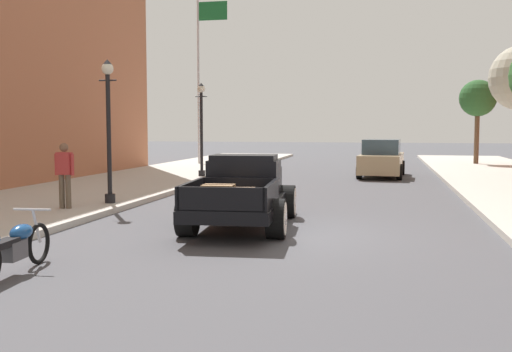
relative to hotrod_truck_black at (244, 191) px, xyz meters
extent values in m
plane|color=#47474C|center=(0.91, -0.90, -0.75)|extent=(140.00, 140.00, 0.00)
cube|color=black|center=(0.02, -0.24, -0.21)|extent=(2.13, 5.02, 0.24)
cube|color=black|center=(-0.01, 0.11, 0.31)|extent=(1.64, 1.22, 0.80)
cube|color=black|center=(0.00, 0.06, 0.77)|extent=(1.50, 1.04, 0.12)
cube|color=#3D4C5B|center=(-0.05, 0.67, 0.47)|extent=(1.33, 0.14, 0.44)
cube|color=black|center=(-0.11, 1.40, 0.17)|extent=(1.43, 1.60, 0.52)
cube|color=silver|center=(-0.17, 2.20, 0.15)|extent=(0.69, 0.15, 0.47)
cube|color=black|center=(0.13, -1.64, -0.07)|extent=(1.85, 2.22, 0.04)
cube|color=black|center=(-0.68, -1.70, 0.15)|extent=(0.24, 2.10, 0.44)
cube|color=black|center=(0.94, -1.58, 0.15)|extent=(0.24, 2.10, 0.44)
cube|color=black|center=(0.21, -2.65, 0.15)|extent=(1.62, 0.20, 0.44)
cube|color=black|center=(0.05, -0.63, 0.15)|extent=(1.62, 0.20, 0.44)
cylinder|color=black|center=(-0.98, 1.03, -0.35)|extent=(0.42, 0.83, 0.80)
cylinder|color=silver|center=(-1.16, 1.02, -0.35)|extent=(0.06, 0.65, 0.66)
cylinder|color=silver|center=(-1.17, 1.02, -0.35)|extent=(0.04, 0.24, 0.24)
cylinder|color=black|center=(0.81, 1.17, -0.35)|extent=(0.42, 0.83, 0.80)
cylinder|color=silver|center=(1.00, 1.18, -0.35)|extent=(0.06, 0.65, 0.66)
cylinder|color=silver|center=(1.01, 1.18, -0.35)|extent=(0.04, 0.24, 0.24)
cylinder|color=black|center=(-0.77, -1.66, -0.35)|extent=(0.42, 0.83, 0.80)
cylinder|color=silver|center=(-0.96, -1.67, -0.35)|extent=(0.06, 0.65, 0.66)
cylinder|color=silver|center=(-0.97, -1.67, -0.35)|extent=(0.04, 0.24, 0.24)
cylinder|color=black|center=(1.02, -1.52, -0.35)|extent=(0.42, 0.83, 0.80)
cylinder|color=silver|center=(1.20, -1.50, -0.35)|extent=(0.06, 0.65, 0.66)
cylinder|color=silver|center=(1.21, -1.50, -0.35)|extent=(0.04, 0.24, 0.24)
cube|color=olive|center=(-0.02, -2.00, 0.15)|extent=(0.63, 0.48, 0.40)
cube|color=#3D2D1E|center=(-0.02, -2.00, 0.15)|extent=(0.62, 0.10, 0.42)
cube|color=brown|center=(0.32, -1.32, 0.09)|extent=(0.49, 0.40, 0.28)
torus|color=black|center=(-2.34, -4.45, -0.42)|extent=(0.13, 0.67, 0.67)
cube|color=#4C4C51|center=(-2.27, -5.23, -0.37)|extent=(0.28, 0.46, 0.28)
ellipsoid|color=navy|center=(-2.29, -4.98, -0.14)|extent=(0.30, 0.54, 0.24)
cube|color=black|center=(-2.25, -5.48, -0.22)|extent=(0.27, 0.58, 0.10)
cylinder|color=silver|center=(-2.33, -4.51, -0.12)|extent=(0.07, 0.26, 0.58)
cylinder|color=silver|center=(-2.32, -4.63, 0.16)|extent=(0.62, 0.09, 0.04)
cube|color=tan|center=(2.98, 13.59, -0.14)|extent=(2.01, 4.41, 0.80)
cube|color=#384C5B|center=(2.97, 13.44, 0.58)|extent=(1.65, 2.10, 0.64)
cylinder|color=black|center=(2.24, 14.93, -0.42)|extent=(0.26, 0.67, 0.66)
cylinder|color=black|center=(3.89, 14.82, -0.42)|extent=(0.26, 0.67, 0.66)
cylinder|color=black|center=(2.07, 12.35, -0.42)|extent=(0.26, 0.67, 0.66)
cylinder|color=black|center=(3.72, 12.24, -0.42)|extent=(0.26, 0.67, 0.66)
cylinder|color=brown|center=(-4.86, 0.57, -0.17)|extent=(0.14, 0.14, 0.86)
cylinder|color=brown|center=(-4.68, 0.57, -0.17)|extent=(0.14, 0.14, 0.86)
cube|color=#B23333|center=(-4.77, 0.57, 0.54)|extent=(0.36, 0.22, 0.56)
cylinder|color=#B23333|center=(-4.99, 0.57, 0.51)|extent=(0.09, 0.09, 0.54)
cylinder|color=#B23333|center=(-4.55, 0.57, 0.51)|extent=(0.09, 0.09, 0.54)
sphere|color=brown|center=(-4.77, 0.57, 0.94)|extent=(0.22, 0.22, 0.22)
cylinder|color=black|center=(-4.16, 1.81, -0.48)|extent=(0.28, 0.28, 0.24)
cylinder|color=black|center=(-4.16, 1.81, 1.24)|extent=(0.12, 0.12, 3.20)
cylinder|color=black|center=(-4.16, 1.81, 2.69)|extent=(0.50, 0.04, 0.04)
sphere|color=silver|center=(-4.16, 1.81, 3.00)|extent=(0.32, 0.32, 0.32)
cone|color=black|center=(-4.16, 1.81, 3.18)|extent=(0.24, 0.24, 0.14)
cylinder|color=black|center=(-4.32, 10.59, -0.48)|extent=(0.28, 0.28, 0.24)
cylinder|color=black|center=(-4.32, 10.59, 1.24)|extent=(0.12, 0.12, 3.20)
cylinder|color=black|center=(-4.32, 10.59, 2.69)|extent=(0.50, 0.04, 0.04)
sphere|color=silver|center=(-4.32, 10.59, 3.00)|extent=(0.32, 0.32, 0.32)
cone|color=black|center=(-4.32, 10.59, 3.18)|extent=(0.24, 0.24, 0.14)
cylinder|color=#B2B2B7|center=(-7.05, 18.77, 3.90)|extent=(0.12, 0.12, 9.00)
cube|color=#196633|center=(-6.19, 18.77, 7.75)|extent=(1.60, 0.03, 1.00)
cylinder|color=brown|center=(8.08, 21.79, 0.83)|extent=(0.26, 0.26, 2.86)
sphere|color=#285628|center=(8.08, 21.79, 3.01)|extent=(2.01, 2.01, 2.01)
camera|label=1|loc=(3.09, -12.92, 1.47)|focal=41.59mm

